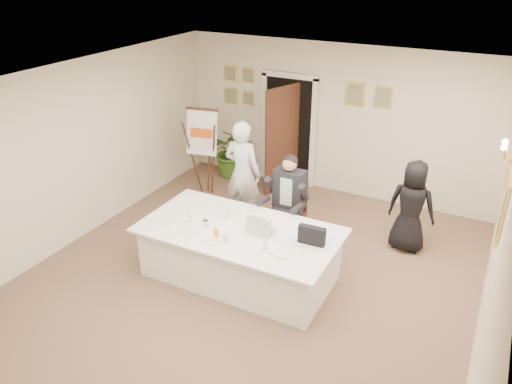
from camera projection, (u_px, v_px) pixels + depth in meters
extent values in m
plane|color=brown|center=(245.00, 284.00, 7.03)|extent=(7.00, 7.00, 0.00)
cube|color=white|center=(242.00, 87.00, 5.80)|extent=(6.00, 7.00, 0.02)
cube|color=beige|center=(334.00, 120.00, 9.21)|extent=(6.00, 0.10, 2.80)
cube|color=beige|center=(12.00, 384.00, 3.62)|extent=(6.00, 0.10, 2.80)
cube|color=beige|center=(73.00, 155.00, 7.66)|extent=(0.10, 7.00, 2.80)
cube|color=beige|center=(497.00, 254.00, 5.17)|extent=(0.10, 7.00, 2.80)
cube|color=black|center=(289.00, 132.00, 9.71)|extent=(0.92, 0.06, 2.10)
cube|color=white|center=(264.00, 128.00, 9.90)|extent=(0.10, 0.06, 2.20)
cube|color=white|center=(313.00, 136.00, 9.47)|extent=(0.10, 0.06, 2.20)
cube|color=#3A1D12|center=(282.00, 140.00, 9.36)|extent=(0.33, 0.81, 2.02)
cube|color=white|center=(240.00, 254.00, 7.04)|extent=(2.57, 1.29, 0.75)
cube|color=white|center=(239.00, 230.00, 6.87)|extent=(2.75, 1.47, 0.03)
cube|color=white|center=(201.00, 132.00, 9.03)|extent=(0.60, 0.28, 0.81)
imported|color=silver|center=(243.00, 173.00, 8.29)|extent=(0.67, 0.46, 1.80)
imported|color=black|center=(411.00, 207.00, 7.56)|extent=(0.74, 0.51, 1.47)
imported|color=#386321|center=(233.00, 151.00, 10.18)|extent=(1.05, 0.94, 1.07)
cube|color=black|center=(312.00, 235.00, 6.47)|extent=(0.36, 0.11, 0.25)
cube|color=white|center=(279.00, 252.00, 6.32)|extent=(0.36, 0.30, 0.03)
cylinder|color=white|center=(169.00, 223.00, 7.01)|extent=(0.25, 0.25, 0.01)
cylinder|color=white|center=(190.00, 232.00, 6.77)|extent=(0.22, 0.22, 0.01)
cylinder|color=white|center=(214.00, 241.00, 6.57)|extent=(0.23, 0.23, 0.01)
cylinder|color=silver|center=(190.00, 217.00, 7.03)|extent=(0.07, 0.07, 0.14)
cylinder|color=silver|center=(225.00, 238.00, 6.51)|extent=(0.07, 0.07, 0.14)
cylinder|color=silver|center=(265.00, 245.00, 6.36)|extent=(0.08, 0.08, 0.14)
cylinder|color=silver|center=(227.00, 214.00, 7.12)|extent=(0.07, 0.07, 0.14)
cylinder|color=orange|center=(216.00, 233.00, 6.63)|extent=(0.07, 0.07, 0.13)
cylinder|color=silver|center=(206.00, 224.00, 6.89)|extent=(0.10, 0.10, 0.11)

